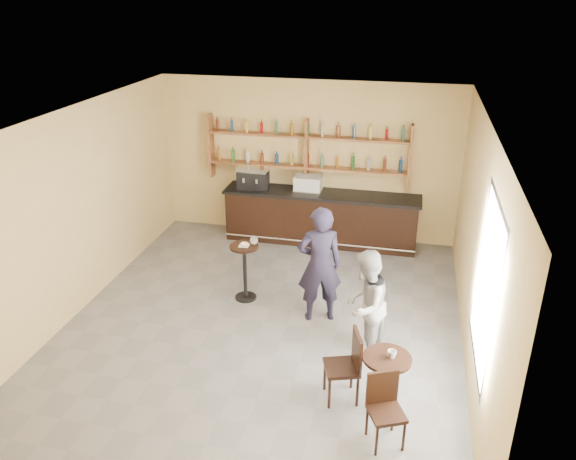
% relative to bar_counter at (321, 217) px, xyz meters
% --- Properties ---
extents(floor, '(7.00, 7.00, 0.00)m').
position_rel_bar_counter_xyz_m(floor, '(-0.35, -3.15, -0.53)').
color(floor, slate).
rests_on(floor, ground).
extents(ceiling, '(7.00, 7.00, 0.00)m').
position_rel_bar_counter_xyz_m(ceiling, '(-0.35, -3.15, 2.67)').
color(ceiling, white).
rests_on(ceiling, wall_back).
extents(wall_back, '(7.00, 0.00, 7.00)m').
position_rel_bar_counter_xyz_m(wall_back, '(-0.35, 0.35, 1.07)').
color(wall_back, '#EAC985').
rests_on(wall_back, floor).
extents(wall_front, '(7.00, 0.00, 7.00)m').
position_rel_bar_counter_xyz_m(wall_front, '(-0.35, -6.65, 1.07)').
color(wall_front, '#EAC985').
rests_on(wall_front, floor).
extents(wall_left, '(0.00, 7.00, 7.00)m').
position_rel_bar_counter_xyz_m(wall_left, '(-3.35, -3.15, 1.07)').
color(wall_left, '#EAC985').
rests_on(wall_left, floor).
extents(wall_right, '(0.00, 7.00, 7.00)m').
position_rel_bar_counter_xyz_m(wall_right, '(2.65, -3.15, 1.07)').
color(wall_right, '#EAC985').
rests_on(wall_right, floor).
extents(window_pane, '(0.00, 2.00, 2.00)m').
position_rel_bar_counter_xyz_m(window_pane, '(2.64, -4.35, 1.17)').
color(window_pane, white).
rests_on(window_pane, wall_right).
extents(window_frame, '(0.04, 1.70, 2.10)m').
position_rel_bar_counter_xyz_m(window_frame, '(2.64, -4.35, 1.17)').
color(window_frame, black).
rests_on(window_frame, wall_right).
extents(shelf_unit, '(4.00, 0.26, 1.40)m').
position_rel_bar_counter_xyz_m(shelf_unit, '(-0.35, 0.22, 1.28)').
color(shelf_unit, brown).
rests_on(shelf_unit, wall_back).
extents(liquor_bottles, '(3.68, 0.10, 1.00)m').
position_rel_bar_counter_xyz_m(liquor_bottles, '(-0.35, 0.22, 1.45)').
color(liquor_bottles, '#8C5919').
rests_on(liquor_bottles, shelf_unit).
extents(bar_counter, '(3.91, 0.76, 1.06)m').
position_rel_bar_counter_xyz_m(bar_counter, '(0.00, 0.00, 0.00)').
color(bar_counter, black).
rests_on(bar_counter, floor).
extents(espresso_machine, '(0.69, 0.50, 0.45)m').
position_rel_bar_counter_xyz_m(espresso_machine, '(-1.41, 0.00, 0.76)').
color(espresso_machine, black).
rests_on(espresso_machine, bar_counter).
extents(pastry_case, '(0.58, 0.48, 0.33)m').
position_rel_bar_counter_xyz_m(pastry_case, '(-0.27, 0.00, 0.69)').
color(pastry_case, silver).
rests_on(pastry_case, bar_counter).
extents(pedestal_table, '(0.62, 0.62, 0.98)m').
position_rel_bar_counter_xyz_m(pedestal_table, '(-0.84, -2.51, -0.04)').
color(pedestal_table, black).
rests_on(pedestal_table, floor).
extents(napkin, '(0.17, 0.17, 0.00)m').
position_rel_bar_counter_xyz_m(napkin, '(-0.84, -2.51, 0.45)').
color(napkin, white).
rests_on(napkin, pedestal_table).
extents(donut, '(0.16, 0.16, 0.05)m').
position_rel_bar_counter_xyz_m(donut, '(-0.83, -2.52, 0.48)').
color(donut, '#DA924F').
rests_on(donut, napkin).
extents(cup_pedestal, '(0.14, 0.14, 0.10)m').
position_rel_bar_counter_xyz_m(cup_pedestal, '(-0.70, -2.41, 0.50)').
color(cup_pedestal, white).
rests_on(cup_pedestal, pedestal_table).
extents(man_main, '(0.79, 0.64, 1.88)m').
position_rel_bar_counter_xyz_m(man_main, '(0.45, -2.84, 0.41)').
color(man_main, black).
rests_on(man_main, floor).
extents(cafe_table, '(0.73, 0.73, 0.75)m').
position_rel_bar_counter_xyz_m(cafe_table, '(1.60, -4.68, -0.15)').
color(cafe_table, black).
rests_on(cafe_table, floor).
extents(cup_cafe, '(0.13, 0.13, 0.10)m').
position_rel_bar_counter_xyz_m(cup_cafe, '(1.65, -4.68, 0.27)').
color(cup_cafe, white).
rests_on(cup_cafe, cafe_table).
extents(chair_west, '(0.53, 0.53, 0.96)m').
position_rel_bar_counter_xyz_m(chair_west, '(1.05, -4.63, -0.05)').
color(chair_west, black).
rests_on(chair_west, floor).
extents(chair_south, '(0.50, 0.50, 0.88)m').
position_rel_bar_counter_xyz_m(chair_south, '(1.65, -5.28, -0.09)').
color(chair_south, black).
rests_on(chair_south, floor).
extents(patron_second, '(0.78, 0.91, 1.61)m').
position_rel_bar_counter_xyz_m(patron_second, '(1.23, -3.62, 0.28)').
color(patron_second, gray).
rests_on(patron_second, floor).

